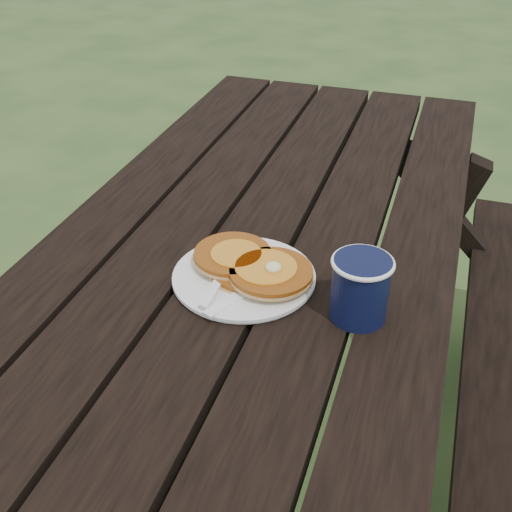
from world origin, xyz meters
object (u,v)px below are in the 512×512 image
(picnic_table, at_px, (250,390))
(pancake_stack, at_px, (253,266))
(plate, at_px, (244,278))
(coffee_cup, at_px, (361,285))

(picnic_table, relative_size, pancake_stack, 8.33)
(plate, relative_size, coffee_cup, 2.24)
(picnic_table, bearing_deg, plate, -75.54)
(picnic_table, bearing_deg, pancake_stack, -68.00)
(picnic_table, relative_size, plate, 7.59)
(plate, height_order, pancake_stack, pancake_stack)
(plate, bearing_deg, pancake_stack, 44.14)
(picnic_table, distance_m, coffee_cup, 0.52)
(plate, distance_m, coffee_cup, 0.21)
(plate, bearing_deg, coffee_cup, -9.97)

